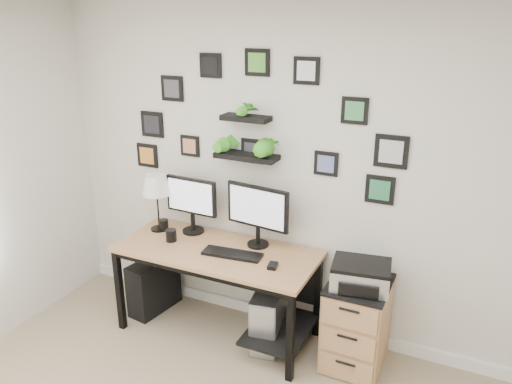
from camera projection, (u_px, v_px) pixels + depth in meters
The scene contains 14 objects.
room at pixel (283, 316), 4.27m from camera, with size 4.00×4.00×4.00m.
desk at pixel (223, 262), 3.96m from camera, with size 1.60×0.70×0.75m.
monitor_left at pixel (192, 201), 4.12m from camera, with size 0.47×0.19×0.48m.
monitor_right at pixel (258, 211), 3.86m from camera, with size 0.54×0.19×0.50m.
keyboard at pixel (232, 254), 3.80m from camera, with size 0.46×0.15×0.02m, color black.
mouse at pixel (273, 266), 3.62m from camera, with size 0.06×0.10×0.03m, color black.
table_lamp at pixel (156, 186), 4.13m from camera, with size 0.24×0.24×0.49m.
mug at pixel (171, 235), 4.03m from camera, with size 0.09×0.09×0.10m, color black.
pen_cup at pixel (164, 225), 4.23m from camera, with size 0.08×0.08×0.10m, color black.
pc_tower_black at pixel (154, 285), 4.39m from camera, with size 0.21×0.47×0.47m, color black.
pc_tower_grey at pixel (269, 317), 3.93m from camera, with size 0.28×0.50×0.47m.
file_cabinet at pixel (356, 323), 3.67m from camera, with size 0.43×0.53×0.67m.
printer at pixel (361, 275), 3.49m from camera, with size 0.44×0.37×0.18m.
wall_decor at pixel (251, 130), 3.79m from camera, with size 2.30×0.18×1.05m.
Camera 1 is at (1.35, -1.43, 2.48)m, focal length 35.00 mm.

